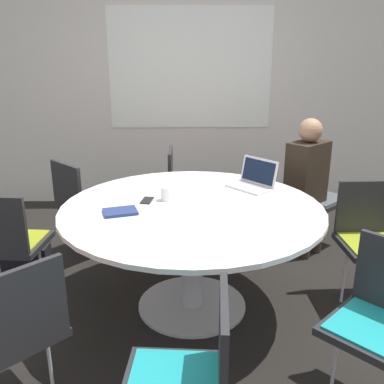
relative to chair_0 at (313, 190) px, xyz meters
name	(u,v)px	position (x,y,z in m)	size (l,w,h in m)	color
ground_plane	(192,305)	(-1.13, -1.09, -0.51)	(16.00, 16.00, 0.00)	black
wall_back	(190,87)	(-1.13, 1.20, 0.84)	(8.00, 0.07, 2.70)	silver
conference_table	(192,225)	(-1.13, -1.09, 0.11)	(1.74, 1.74, 0.76)	#B7B7BC
chair_0	(313,190)	(0.00, 0.00, 0.00)	(0.61, 0.61, 0.86)	#262628
chair_1	(184,185)	(-1.20, 0.18, 0.00)	(0.42, 0.44, 0.86)	#262628
chair_2	(81,200)	(-2.09, -0.25, 0.00)	(0.61, 0.61, 0.86)	#262628
chair_3	(8,238)	(-2.40, -1.04, 0.00)	(0.48, 0.46, 0.86)	#262628
chair_4	(14,326)	(-1.98, -2.03, 0.00)	(0.61, 0.61, 0.86)	#262628
chair_5	(190,374)	(-1.15, -2.36, 0.00)	(0.45, 0.47, 0.86)	#262628
chair_6	(383,314)	(-0.20, -1.95, 0.00)	(0.61, 0.61, 0.86)	#262628
chair_7	(370,233)	(0.13, -0.97, 0.00)	(0.45, 0.44, 0.86)	#262628
person_0	(308,177)	(-0.13, -0.22, 0.19)	(0.42, 0.40, 1.21)	#2D2319
laptop	(254,180)	(-0.67, -0.67, 0.30)	(0.38, 0.39, 0.21)	silver
spiral_notebook	(120,212)	(-1.59, -1.21, 0.26)	(0.25, 0.21, 0.02)	navy
coffee_cup	(167,194)	(-1.31, -0.96, 0.29)	(0.08, 0.08, 0.10)	white
cell_phone	(147,200)	(-1.44, -0.98, 0.25)	(0.09, 0.15, 0.01)	black
handbag	(27,262)	(-2.45, -0.68, -0.37)	(0.36, 0.16, 0.28)	black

